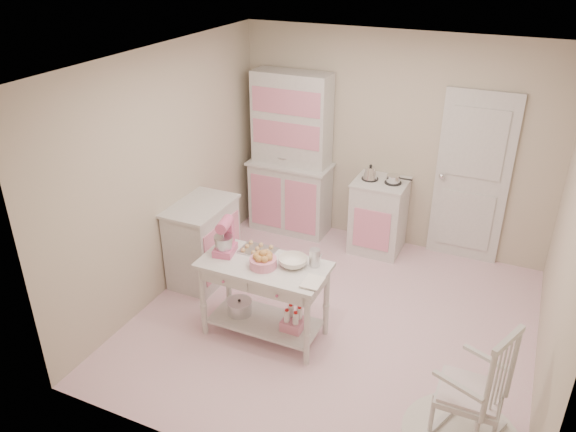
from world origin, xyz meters
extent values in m
plane|color=pink|center=(0.00, 0.00, 0.00)|extent=(3.80, 3.80, 0.00)
cube|color=white|center=(0.00, 0.00, 2.60)|extent=(3.80, 3.80, 0.04)
cube|color=beige|center=(0.00, 1.90, 1.30)|extent=(3.80, 0.04, 2.60)
cube|color=beige|center=(0.00, -1.90, 1.30)|extent=(3.80, 0.04, 2.60)
cube|color=beige|center=(-1.90, 0.00, 1.30)|extent=(0.04, 3.80, 2.60)
cube|color=beige|center=(1.90, 0.00, 1.30)|extent=(0.04, 3.80, 2.60)
cube|color=silver|center=(0.95, 1.87, 1.02)|extent=(0.82, 0.05, 2.04)
cube|color=silver|center=(-1.24, 1.66, 1.04)|extent=(1.06, 0.50, 2.08)
cube|color=silver|center=(-0.04, 1.61, 0.46)|extent=(0.62, 0.57, 0.92)
cube|color=silver|center=(-1.63, 0.17, 0.46)|extent=(0.54, 0.84, 0.92)
cube|color=silver|center=(1.41, -0.96, 0.55)|extent=(0.72, 0.85, 1.10)
cube|color=silver|center=(-0.55, -0.45, 0.40)|extent=(1.20, 0.60, 0.80)
cube|color=#D45986|center=(-0.97, -0.43, 0.97)|extent=(0.25, 0.31, 0.34)
cube|color=silver|center=(-0.70, -0.27, 0.81)|extent=(0.34, 0.24, 0.02)
cylinder|color=pink|center=(-0.53, -0.50, 0.85)|extent=(0.25, 0.25, 0.09)
imported|color=white|center=(-0.29, -0.37, 0.84)|extent=(0.27, 0.27, 0.08)
cylinder|color=silver|center=(-0.11, -0.29, 0.89)|extent=(0.10, 0.10, 0.17)
imported|color=white|center=(-0.10, -0.57, 0.81)|extent=(0.17, 0.23, 0.02)
camera|label=1|loc=(1.49, -4.39, 3.53)|focal=35.00mm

